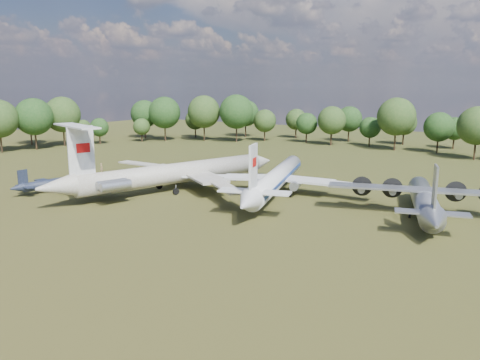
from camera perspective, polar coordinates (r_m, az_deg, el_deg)
The scene contains 7 objects.
ground at distance 87.35m, azimuth -5.75°, elevation -1.93°, with size 300.00×300.00×0.00m, color #253913.
il62_airliner at distance 91.72m, azimuth -7.75°, elevation 0.39°, with size 42.06×54.68×5.36m, color silver, non-canonical shape.
tu104_jet at distance 87.30m, azimuth 4.43°, elevation -0.26°, with size 36.79×49.06×4.91m, color silver, non-canonical shape.
an12_transport at distance 77.81m, azimuth 21.55°, elevation -2.72°, with size 29.50×32.97×4.34m, color #989A9F, non-canonical shape.
small_prop_west at distance 97.10m, azimuth -21.94°, elevation -0.59°, with size 12.59×17.17×2.52m, color black, non-canonical shape.
small_prop_northwest at distance 99.95m, azimuth -15.80°, elevation 0.07°, with size 11.35×15.47×2.27m, color #A7AAAF, non-canonical shape.
person_on_il62 at distance 84.43m, azimuth -16.53°, elevation 1.44°, with size 0.57×0.37×1.57m, color #97764D.
Camera 1 is at (52.55, -66.79, 20.21)m, focal length 35.00 mm.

